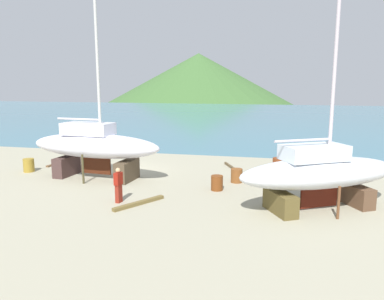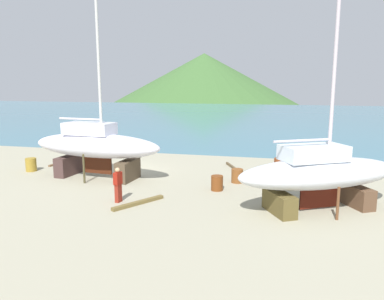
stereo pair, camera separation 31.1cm
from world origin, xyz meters
TOP-DOWN VIEW (x-y plane):
  - ground_plane at (0.00, -3.02)m, footprint 40.37×40.37m
  - sea_water at (0.00, 40.91)m, footprint 161.48×69.08m
  - headland_hill at (-23.93, 137.49)m, footprint 132.38×132.38m
  - sailboat_large_starboard at (-0.90, -1.91)m, footprint 8.34×3.10m
  - sailboat_mid_port at (11.45, -4.77)m, footprint 7.96×5.93m
  - worker at (2.33, -5.92)m, footprint 0.30×0.47m
  - barrel_tipped_left at (7.39, -1.06)m, footprint 0.88×0.88m
  - barrel_rust_mid at (-5.79, -1.43)m, footprint 0.78×0.78m
  - barrel_by_slipway at (6.55, -2.86)m, footprint 0.85×0.85m
  - barrel_tar_black at (11.86, 2.83)m, footprint 0.96×0.88m
  - barrel_rust_far at (9.66, 2.21)m, footprint 0.93×0.93m
  - timber_short_cross at (6.71, 2.33)m, footprint 1.33×2.61m
  - timber_long_fore at (3.39, -6.03)m, footprint 1.71×2.51m
  - timber_long_aft at (-5.30, 0.66)m, footprint 0.41×1.54m
  - timber_plank_near at (10.47, 0.43)m, footprint 1.68×2.20m

SIDE VIEW (x-z plane):
  - ground_plane at x=0.00m, z-range 0.00..0.00m
  - sea_water at x=0.00m, z-range 0.00..0.00m
  - headland_hill at x=-23.93m, z-range -17.59..17.59m
  - timber_long_aft at x=-5.30m, z-range 0.00..0.11m
  - timber_short_cross at x=6.71m, z-range 0.00..0.16m
  - timber_long_fore at x=3.39m, z-range 0.00..0.16m
  - timber_plank_near at x=10.47m, z-range 0.00..0.19m
  - barrel_tar_black at x=11.86m, z-range 0.00..0.59m
  - barrel_tipped_left at x=7.39m, z-range 0.00..0.78m
  - barrel_by_slipway at x=6.55m, z-range 0.00..0.78m
  - barrel_rust_mid at x=-5.79m, z-range 0.00..0.84m
  - barrel_rust_far at x=9.66m, z-range 0.00..0.87m
  - worker at x=2.33m, z-range 0.03..1.71m
  - sailboat_mid_port at x=11.45m, z-range -3.94..7.31m
  - sailboat_large_starboard at x=-0.90m, z-range -4.02..7.90m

